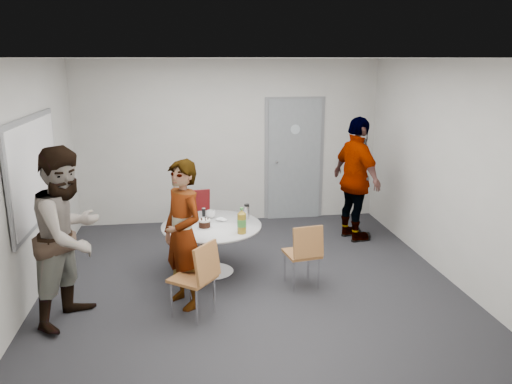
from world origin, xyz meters
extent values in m
plane|color=black|center=(0.00, 0.00, 0.00)|extent=(5.00, 5.00, 0.00)
plane|color=silver|center=(0.00, 0.00, 2.70)|extent=(5.00, 5.00, 0.00)
plane|color=#B6B4AD|center=(0.00, 2.50, 1.35)|extent=(5.00, 0.00, 5.00)
plane|color=#B6B4AD|center=(-2.50, 0.00, 1.35)|extent=(0.00, 5.00, 5.00)
plane|color=#B6B4AD|center=(2.50, 0.00, 1.35)|extent=(0.00, 5.00, 5.00)
plane|color=#B6B4AD|center=(0.00, -2.50, 1.35)|extent=(5.00, 0.00, 5.00)
cube|color=slate|center=(1.10, 2.47, 1.02)|extent=(0.90, 0.05, 2.05)
cube|color=gray|center=(1.10, 2.50, 1.02)|extent=(1.02, 0.04, 2.12)
cylinder|color=#B2BFC6|center=(1.10, 2.44, 1.55)|extent=(0.16, 0.01, 0.16)
cylinder|color=silver|center=(0.78, 2.41, 1.02)|extent=(0.04, 0.14, 0.04)
cube|color=gray|center=(-2.46, 0.20, 1.45)|extent=(0.03, 1.90, 1.25)
cube|color=white|center=(-2.44, 0.20, 1.45)|extent=(0.01, 1.78, 1.13)
cylinder|color=silver|center=(-0.44, 0.31, 0.64)|extent=(1.26, 1.26, 0.03)
cylinder|color=silver|center=(-0.44, 0.31, 0.32)|extent=(0.09, 0.09, 0.61)
cylinder|color=silver|center=(-0.44, 0.31, 0.01)|extent=(0.54, 0.54, 0.02)
cylinder|color=silver|center=(-0.53, 0.20, 0.66)|extent=(0.19, 0.19, 0.01)
cylinder|color=black|center=(-0.53, 0.20, 0.71)|extent=(0.15, 0.15, 0.08)
cylinder|color=white|center=(-0.53, 0.20, 0.76)|extent=(0.15, 0.15, 0.02)
cylinder|color=olive|center=(-0.10, -0.06, 0.78)|extent=(0.11, 0.11, 0.25)
cylinder|color=#428C38|center=(-0.10, -0.06, 0.79)|extent=(0.11, 0.11, 0.09)
cone|color=olive|center=(-0.10, -0.06, 0.93)|extent=(0.10, 0.10, 0.05)
cylinder|color=#459342|center=(-0.10, -0.06, 0.97)|extent=(0.04, 0.04, 0.03)
imported|color=white|center=(-0.43, 0.61, 0.71)|extent=(0.16, 0.16, 0.10)
cylinder|color=black|center=(-0.52, 0.68, 0.71)|extent=(0.05, 0.05, 0.11)
cylinder|color=silver|center=(0.03, 0.49, 0.75)|extent=(0.06, 0.06, 0.17)
cylinder|color=black|center=(0.03, 0.49, 0.84)|extent=(0.07, 0.07, 0.03)
cube|color=#D76B76|center=(-0.72, 0.59, 0.67)|extent=(0.12, 0.08, 0.02)
ellipsoid|color=white|center=(-0.31, 0.46, 0.67)|extent=(0.16, 0.16, 0.03)
cube|color=brown|center=(-0.71, -0.77, 0.44)|extent=(0.57, 0.57, 0.03)
cube|color=brown|center=(-0.55, -0.89, 0.66)|extent=(0.31, 0.36, 0.39)
cylinder|color=silver|center=(-0.74, -0.54, 0.22)|extent=(0.02, 0.02, 0.44)
cylinder|color=silver|center=(-0.94, -0.80, 0.22)|extent=(0.02, 0.02, 0.44)
cylinder|color=silver|center=(-0.48, -0.74, 0.22)|extent=(0.02, 0.02, 0.44)
cylinder|color=silver|center=(-0.68, -1.00, 0.22)|extent=(0.02, 0.02, 0.44)
cube|color=brown|center=(0.62, -0.21, 0.42)|extent=(0.44, 0.44, 0.03)
cube|color=brown|center=(0.65, -0.39, 0.63)|extent=(0.38, 0.14, 0.37)
cylinder|color=silver|center=(0.75, -0.03, 0.21)|extent=(0.02, 0.02, 0.42)
cylinder|color=silver|center=(0.44, -0.08, 0.21)|extent=(0.02, 0.02, 0.42)
cylinder|color=silver|center=(0.80, -0.34, 0.21)|extent=(0.02, 0.02, 0.42)
cylinder|color=silver|center=(0.49, -0.39, 0.21)|extent=(0.02, 0.02, 0.42)
cube|color=maroon|center=(-0.54, 1.48, 0.40)|extent=(0.42, 0.42, 0.03)
cube|color=maroon|center=(-0.57, 1.66, 0.60)|extent=(0.36, 0.13, 0.35)
cylinder|color=silver|center=(-0.67, 1.31, 0.20)|extent=(0.02, 0.02, 0.40)
cylinder|color=silver|center=(-0.37, 1.35, 0.20)|extent=(0.02, 0.02, 0.40)
cylinder|color=silver|center=(-0.71, 1.61, 0.20)|extent=(0.02, 0.02, 0.40)
cylinder|color=silver|center=(-0.41, 1.65, 0.20)|extent=(0.02, 0.02, 0.40)
imported|color=#A5C6EA|center=(-0.79, -0.50, 0.83)|extent=(0.66, 0.73, 1.67)
imported|color=white|center=(-1.95, -0.64, 0.93)|extent=(1.03, 1.12, 1.87)
imported|color=black|center=(1.79, 1.28, 0.94)|extent=(0.73, 1.18, 1.88)
camera|label=1|loc=(-0.73, -5.70, 2.69)|focal=35.00mm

